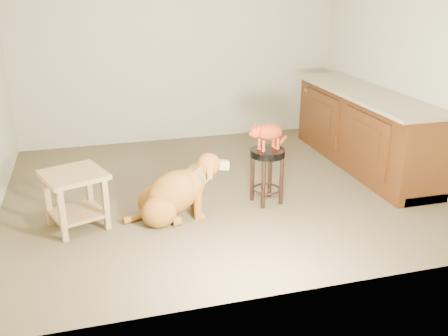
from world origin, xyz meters
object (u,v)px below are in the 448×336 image
object	(u,v)px
tabby_kitten	(267,133)
side_table	(75,192)
golden_retriever	(174,194)
wood_stool	(318,114)
padded_stool	(267,165)

from	to	relation	value
tabby_kitten	side_table	bearing A→B (deg)	169.31
side_table	tabby_kitten	xyz separation A→B (m)	(1.88, 0.05, 0.39)
side_table	tabby_kitten	world-z (taller)	tabby_kitten
golden_retriever	tabby_kitten	world-z (taller)	tabby_kitten
wood_stool	golden_retriever	distance (m)	3.08
padded_stool	side_table	xyz separation A→B (m)	(-1.89, -0.05, -0.05)
wood_stool	tabby_kitten	bearing A→B (deg)	-128.95
wood_stool	golden_retriever	xyz separation A→B (m)	(-2.42, -1.90, -0.14)
tabby_kitten	wood_stool	bearing A→B (deg)	38.94
wood_stool	tabby_kitten	distance (m)	2.32
padded_stool	golden_retriever	world-z (taller)	golden_retriever
side_table	tabby_kitten	bearing A→B (deg)	1.42
side_table	tabby_kitten	distance (m)	1.92
padded_stool	golden_retriever	distance (m)	1.01
padded_stool	golden_retriever	size ratio (longest dim) A/B	0.54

